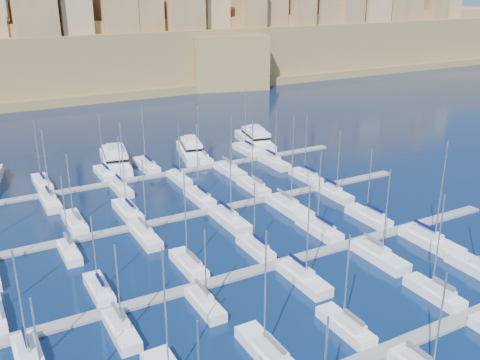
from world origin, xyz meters
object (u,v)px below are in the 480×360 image
sailboat_2 (267,351)px  motor_yacht_d (255,139)px  motor_yacht_c (191,150)px  motor_yacht_b (115,160)px  sailboat_4 (435,293)px

sailboat_2 → motor_yacht_d: size_ratio=0.84×
sailboat_2 → motor_yacht_c: 72.53m
motor_yacht_b → motor_yacht_d: (35.43, -0.37, 0.00)m
sailboat_2 → motor_yacht_b: sailboat_2 is taller
motor_yacht_b → sailboat_2: bearing=-93.5°
motor_yacht_b → motor_yacht_d: 35.43m
sailboat_2 → sailboat_4: bearing=-1.0°
sailboat_2 → motor_yacht_c: size_ratio=0.97×
sailboat_4 → motor_yacht_b: size_ratio=0.77×
sailboat_4 → motor_yacht_c: (-3.22, 69.61, 0.98)m
motor_yacht_c → sailboat_2: bearing=-107.5°
sailboat_4 → motor_yacht_c: sailboat_4 is taller
sailboat_2 → sailboat_4: sailboat_2 is taller
motor_yacht_b → motor_yacht_d: size_ratio=1.04×
sailboat_2 → motor_yacht_d: sailboat_2 is taller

